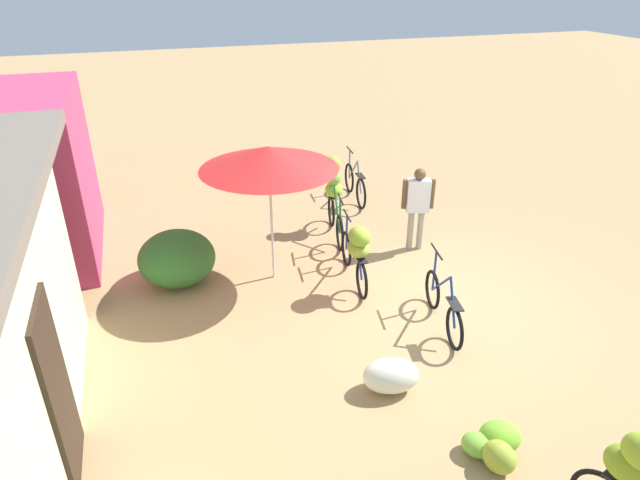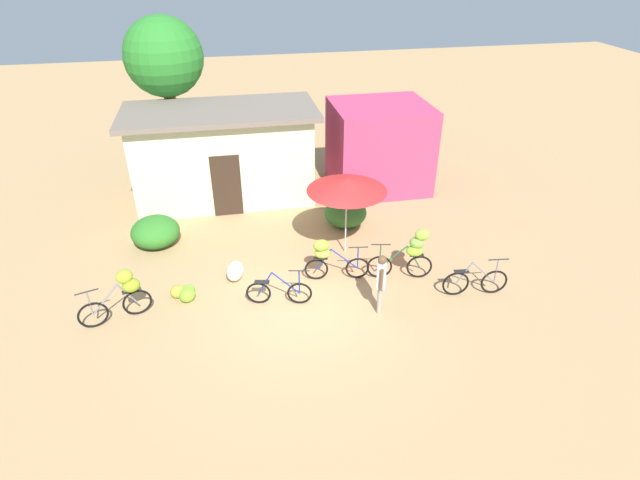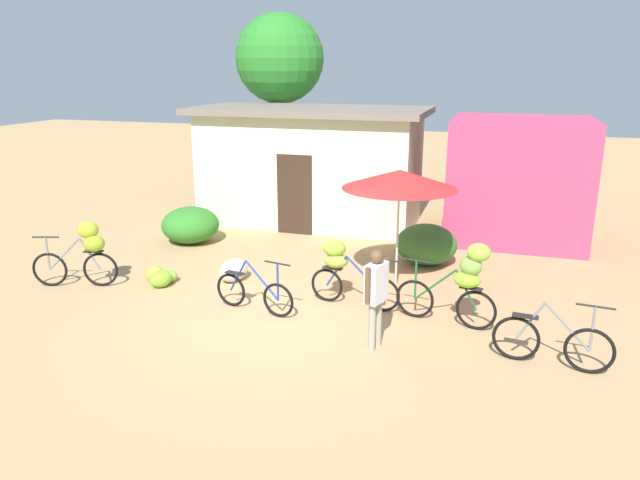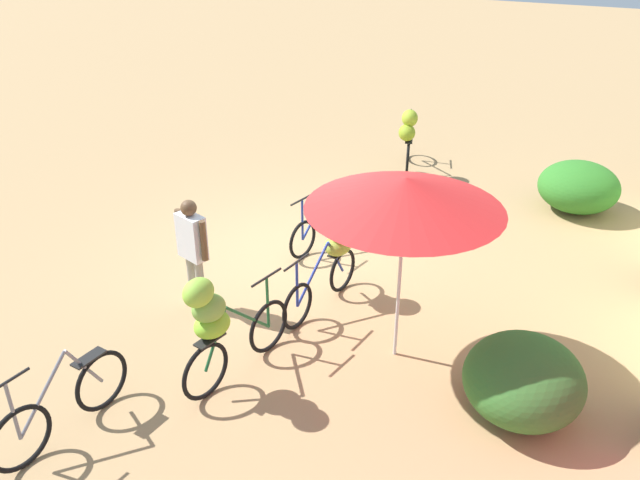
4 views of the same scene
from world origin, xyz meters
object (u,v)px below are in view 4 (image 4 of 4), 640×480
Objects in this scene: banana_pile_on_ground at (410,192)px; produce_sack at (421,223)px; bicycle_rightmost at (63,406)px; bicycle_by_shop at (218,322)px; market_umbrella at (405,193)px; person_vendor at (192,244)px; bicycle_near_pile at (323,226)px; bicycle_leftmost at (408,136)px; bicycle_center_loaded at (333,254)px.

produce_sack is (1.28, 0.61, 0.06)m from banana_pile_on_ground.
bicycle_by_shop is at bearing 143.73° from bicycle_rightmost.
market_umbrella is at bearing 130.85° from bicycle_by_shop.
bicycle_by_shop is 1.08× the size of person_vendor.
market_umbrella is 1.38× the size of bicycle_rightmost.
bicycle_near_pile is at bearing -137.07° from market_umbrella.
bicycle_rightmost is at bearing -4.98° from bicycle_leftmost.
produce_sack reaches higher than banana_pile_on_ground.
market_umbrella is at bearing 16.52° from banana_pile_on_ground.
bicycle_center_loaded is at bearing 169.81° from bicycle_by_shop.
person_vendor is at bearing -58.61° from bicycle_center_loaded.
bicycle_rightmost is (8.34, -0.73, -0.38)m from bicycle_leftmost.
market_umbrella reaches higher than bicycle_leftmost.
bicycle_leftmost is at bearing 175.02° from bicycle_rightmost.
produce_sack is (-3.11, -0.69, -1.87)m from market_umbrella.
bicycle_center_loaded is 1.00× the size of bicycle_by_shop.
banana_pile_on_ground is 1.42m from produce_sack.
bicycle_leftmost is 5.91m from person_vendor.
bicycle_rightmost is at bearing -36.27° from bicycle_by_shop.
person_vendor reaches higher than bicycle_near_pile.
bicycle_rightmost is 1.06× the size of person_vendor.
market_umbrella is 3.69m from produce_sack.
market_umbrella reaches higher than bicycle_by_shop.
bicycle_center_loaded is 3.67m from banana_pile_on_ground.
bicycle_leftmost is at bearing -162.27° from market_umbrella.
bicycle_rightmost is (1.34, -0.98, -0.47)m from bicycle_by_shop.
bicycle_center_loaded is 1.08× the size of person_vendor.
market_umbrella is at bearing 56.96° from bicycle_center_loaded.
bicycle_center_loaded is (1.35, 0.79, 0.37)m from bicycle_near_pile.
bicycle_by_shop is 1.65m from person_vendor.
bicycle_center_loaded is at bearing 30.39° from bicycle_near_pile.
bicycle_by_shop is 1.02× the size of bicycle_rightmost.
banana_pile_on_ground is at bearing 162.81° from person_vendor.
banana_pile_on_ground is at bearing 170.09° from bicycle_rightmost.
bicycle_by_shop is (3.46, 0.41, 0.50)m from bicycle_near_pile.
person_vendor is (3.28, -2.02, 0.72)m from produce_sack.
bicycle_by_shop is at bearing -2.54° from banana_pile_on_ground.
produce_sack is at bearing 25.67° from banana_pile_on_ground.
bicycle_leftmost is 2.08× the size of banana_pile_on_ground.
bicycle_leftmost is at bearing 171.22° from person_vendor.
bicycle_center_loaded is at bearing 121.39° from person_vendor.
bicycle_near_pile is at bearing -16.39° from banana_pile_on_ground.
market_umbrella is 3.24× the size of produce_sack.
bicycle_leftmost is at bearing 177.43° from bicycle_near_pile.
bicycle_center_loaded is 3.72m from bicycle_rightmost.
person_vendor is at bearing -8.78° from bicycle_leftmost.
bicycle_near_pile is 0.94× the size of bicycle_center_loaded.
bicycle_by_shop reaches higher than banana_pile_on_ground.
bicycle_leftmost is 1.01× the size of bicycle_near_pile.
market_umbrella reaches higher than bicycle_center_loaded.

